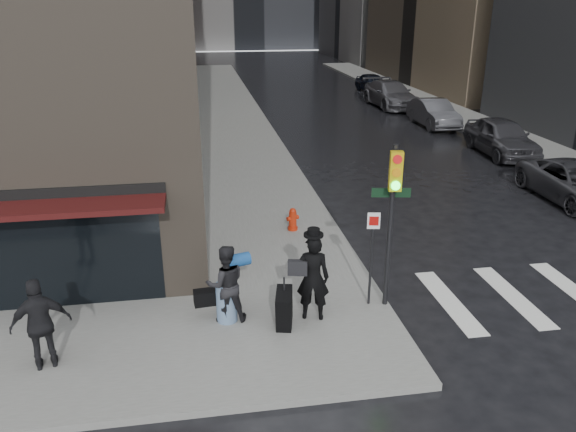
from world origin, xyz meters
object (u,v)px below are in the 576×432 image
Objects in this scene: man_overcoat at (307,283)px; parked_car_1 at (502,137)px; traffic_light at (391,206)px; parked_car_2 at (434,113)px; man_jeans at (225,284)px; man_greycoat at (41,324)px; fire_hydrant at (293,220)px; parked_car_3 at (390,94)px; parked_car_4 at (373,83)px.

parked_car_1 is (11.46, 12.69, -0.22)m from man_overcoat.
traffic_light is 20.89m from parked_car_2.
man_jeans is 0.96× the size of man_greycoat.
parked_car_1 is at bearing 62.32° from traffic_light.
fire_hydrant is (-1.26, 4.73, -2.07)m from traffic_light.
traffic_light is at bearing 174.49° from man_jeans.
traffic_light reaches higher than parked_car_3.
parked_car_4 is (9.56, 31.38, -1.84)m from traffic_light.
man_overcoat is at bearing -115.20° from parked_car_4.
parked_car_3 is (10.60, 25.35, -0.21)m from man_overcoat.
man_jeans is 0.47× the size of traffic_light.
fire_hydrant is 28.76m from parked_car_4.
parked_car_1 is (13.15, 12.43, -0.20)m from man_jeans.
man_greycoat is at bearing -134.13° from fire_hydrant.
man_overcoat is 3.09× the size of fire_hydrant.
parked_car_1 is at bearing -95.22° from parked_car_4.
man_jeans is 0.31× the size of parked_car_3.
man_overcoat is 0.37× the size of parked_car_3.
traffic_light reaches higher than parked_car_1.
traffic_light is 0.76× the size of parked_car_1.
parked_car_4 is at bearing 88.39° from parked_car_2.
parked_car_4 is (16.49, 32.49, -0.37)m from man_greycoat.
man_greycoat is 25.50m from parked_car_2.
fire_hydrant is 0.12× the size of parked_car_3.
parked_car_2 is at bearing -97.57° from parked_car_4.
man_greycoat reaches higher than man_jeans.
man_jeans is at bearing -118.03° from parked_car_4.
parked_car_3 is (8.77, 25.05, -1.70)m from traffic_light.
man_greycoat is 0.37× the size of parked_car_1.
parked_car_4 is (0.80, 6.33, -0.14)m from parked_car_3.
traffic_light is at bearing 173.72° from man_greycoat.
man_greycoat is 2.64× the size of fire_hydrant.
traffic_light is 0.65× the size of parked_car_3.
man_jeans reaches higher than parked_car_3.
traffic_light is 0.82× the size of parked_car_2.
parked_car_2 is (-0.54, 6.33, -0.09)m from parked_car_1.
parked_car_2 is at bearing -144.34° from man_greycoat.
parked_car_2 is at bearing 53.51° from fire_hydrant.
parked_car_1 is 6.35m from parked_car_2.
fire_hydrant is (2.26, 4.77, -0.56)m from man_jeans.
fire_hydrant is 0.15× the size of parked_car_2.
man_jeans is at bearing 3.90° from man_overcoat.
man_greycoat is 7.17m from traffic_light.
man_overcoat reaches higher than fire_hydrant.
parked_car_4 is at bearing 67.89° from fire_hydrant.
man_overcoat is at bearing 173.67° from man_greycoat.
man_jeans reaches higher than fire_hydrant.
man_overcoat is 2.38m from traffic_light.
parked_car_2 is at bearing 74.27° from traffic_light.
man_overcoat is 0.52× the size of parked_car_4.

